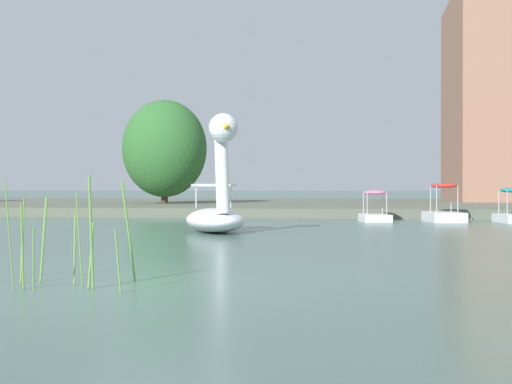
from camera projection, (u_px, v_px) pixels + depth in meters
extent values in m
plane|color=#47665B|center=(155.00, 282.00, 10.02)|extent=(475.03, 475.03, 0.00)
cube|color=#5B6051|center=(300.00, 206.00, 42.98)|extent=(140.37, 26.11, 0.44)
ellipsoid|color=white|center=(215.00, 220.00, 21.04)|extent=(2.83, 3.64, 0.75)
cylinder|color=white|center=(222.00, 171.00, 20.03)|extent=(0.67, 0.89, 2.59)
sphere|color=white|center=(223.00, 128.00, 19.82)|extent=(1.12, 1.12, 0.86)
cone|color=yellow|center=(226.00, 127.00, 19.49)|extent=(0.68, 0.78, 0.47)
cube|color=white|center=(214.00, 185.00, 21.28)|extent=(1.61, 1.59, 0.08)
cylinder|color=silver|center=(196.00, 197.00, 21.14)|extent=(0.04, 0.04, 0.72)
cylinder|color=silver|center=(231.00, 196.00, 21.42)|extent=(0.04, 0.04, 0.72)
cube|color=white|center=(375.00, 218.00, 27.61)|extent=(1.34, 1.85, 0.29)
ellipsoid|color=pink|center=(375.00, 193.00, 27.60)|extent=(1.13, 1.21, 0.20)
cylinder|color=#B7B7BF|center=(363.00, 203.00, 28.03)|extent=(0.04, 0.04, 0.89)
cylinder|color=#B7B7BF|center=(382.00, 203.00, 28.04)|extent=(0.04, 0.04, 0.89)
cylinder|color=#B7B7BF|center=(367.00, 204.00, 27.17)|extent=(0.04, 0.04, 0.89)
cylinder|color=#B7B7BF|center=(387.00, 204.00, 27.18)|extent=(0.04, 0.04, 0.89)
cube|color=white|center=(444.00, 217.00, 27.39)|extent=(1.59, 2.20, 0.39)
ellipsoid|color=red|center=(444.00, 186.00, 27.38)|extent=(1.21, 1.27, 0.20)
cylinder|color=#B7B7BF|center=(430.00, 199.00, 27.83)|extent=(0.04, 0.04, 1.07)
cylinder|color=#B7B7BF|center=(451.00, 199.00, 27.84)|extent=(0.04, 0.04, 1.07)
cylinder|color=#B7B7BF|center=(437.00, 199.00, 26.92)|extent=(0.04, 0.04, 1.07)
cylinder|color=#B7B7BF|center=(458.00, 199.00, 26.93)|extent=(0.04, 0.04, 1.07)
cube|color=white|center=(511.00, 218.00, 26.82)|extent=(1.16, 1.84, 0.32)
ellipsoid|color=teal|center=(511.00, 190.00, 26.82)|extent=(0.95, 1.20, 0.20)
cylinder|color=#B7B7BF|center=(499.00, 202.00, 27.25)|extent=(0.04, 0.04, 0.96)
cylinder|color=#B7B7BF|center=(507.00, 203.00, 26.38)|extent=(0.04, 0.04, 0.96)
cylinder|color=#423323|center=(164.00, 172.00, 39.80)|extent=(0.40, 0.40, 3.71)
ellipsoid|color=#2D662D|center=(164.00, 149.00, 39.79)|extent=(6.88, 6.71, 5.73)
cylinder|color=#669942|center=(75.00, 249.00, 9.79)|extent=(0.06, 0.16, 1.01)
cylinder|color=#669942|center=(129.00, 232.00, 9.96)|extent=(0.16, 0.26, 1.50)
cylinder|color=#669942|center=(33.00, 259.00, 9.14)|extent=(0.08, 0.13, 0.87)
cylinder|color=#669942|center=(23.00, 241.00, 9.92)|extent=(0.11, 0.14, 1.25)
cylinder|color=#669942|center=(9.00, 235.00, 9.16)|extent=(0.07, 0.15, 1.51)
cylinder|color=#669942|center=(43.00, 240.00, 10.03)|extent=(0.09, 0.13, 1.27)
cylinder|color=#669942|center=(79.00, 240.00, 9.53)|extent=(0.10, 0.05, 1.35)
cylinder|color=#669942|center=(118.00, 261.00, 8.96)|extent=(0.09, 0.05, 0.86)
cylinder|color=#669942|center=(91.00, 256.00, 9.39)|extent=(0.08, 0.09, 0.92)
cylinder|color=#669942|center=(22.00, 255.00, 9.92)|extent=(0.05, 0.14, 0.84)
cylinder|color=#669942|center=(22.00, 247.00, 9.27)|extent=(0.04, 0.12, 1.19)
cylinder|color=#669942|center=(91.00, 232.00, 9.28)|extent=(0.04, 0.18, 1.58)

